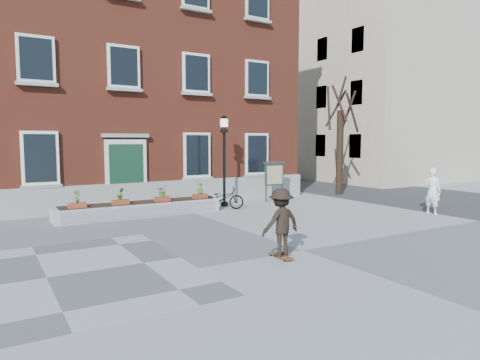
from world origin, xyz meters
TOP-DOWN VIEW (x-y plane):
  - ground at (0.00, 0.00)m, footprint 100.00×100.00m
  - checker_patch at (-6.00, 1.00)m, footprint 6.00×6.00m
  - bicycle at (1.39, 6.88)m, footprint 1.87×1.22m
  - parked_car at (10.80, 18.00)m, footprint 3.28×4.69m
  - bystander at (7.84, 1.74)m, footprint 0.46×0.68m
  - brick_building at (-2.00, 13.98)m, footprint 18.40×10.85m
  - planter_assembly at (-1.99, 7.18)m, footprint 6.20×1.12m
  - bare_tree at (9.01, 8.01)m, footprint 1.83×1.83m
  - side_street at (17.99, 19.78)m, footprint 15.20×36.00m
  - lamp_post at (1.87, 7.60)m, footprint 0.40×0.40m
  - notice_board at (4.60, 7.71)m, footprint 1.10×0.16m
  - skateboarder at (-0.92, -0.28)m, footprint 1.08×0.78m

SIDE VIEW (x-z plane):
  - ground at x=0.00m, z-range 0.00..0.00m
  - checker_patch at x=-6.00m, z-range 0.00..0.01m
  - planter_assembly at x=-1.99m, z-range -0.27..0.88m
  - bicycle at x=1.39m, z-range 0.00..0.93m
  - parked_car at x=10.80m, z-range 0.00..1.47m
  - skateboarder at x=-0.92m, z-range 0.03..1.74m
  - bystander at x=7.84m, z-range 0.00..1.82m
  - notice_board at x=4.60m, z-range 0.33..2.20m
  - lamp_post at x=1.87m, z-range 0.57..4.50m
  - bare_tree at x=9.01m, z-range -0.29..5.87m
  - brick_building at x=-2.00m, z-range 0.00..12.60m
  - side_street at x=17.99m, z-range -0.23..14.27m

